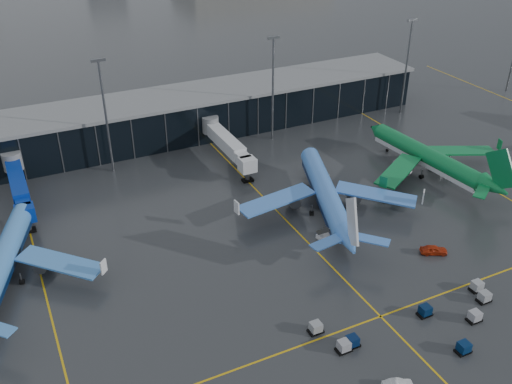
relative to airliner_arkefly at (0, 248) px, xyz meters
name	(u,v)px	position (x,y,z in m)	size (l,w,h in m)	color
ground	(276,279)	(39.95, -19.60, -6.09)	(600.00, 600.00, 0.00)	#282B2D
terminal_pier	(160,118)	(39.95, 42.40, -0.66)	(142.00, 17.00, 10.70)	black
jet_bridges	(18,186)	(4.95, 23.39, -1.53)	(94.00, 27.50, 7.20)	#595B60
flood_masts	(194,98)	(44.95, 30.40, 7.73)	(203.00, 0.50, 25.50)	#595B60
taxi_lines	(297,232)	(49.95, -8.99, -6.08)	(220.00, 120.00, 0.02)	gold
airliner_arkefly	(0,248)	(0.00, 0.00, 0.00)	(34.77, 39.60, 12.17)	#4084D4
airliner_klm_near	(326,180)	(58.72, -4.14, 0.42)	(37.20, 42.36, 13.02)	#437FDC
airliner_aer_lingus	(428,146)	(87.23, -0.33, 0.23)	(36.10, 41.11, 12.63)	#0D7438
baggage_carts	(419,321)	(53.88, -38.55, -5.33)	(30.38, 13.95, 1.70)	black
mobile_airstair	(326,236)	(53.47, -13.47, -5.32)	(3.06, 3.71, 3.45)	silver
service_van_red	(434,250)	(68.10, -25.45, -5.28)	(1.89, 4.70, 1.60)	#B2290D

